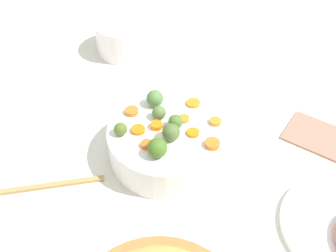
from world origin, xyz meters
TOP-DOWN VIEW (x-y plane):
  - tabletop at (0.00, 0.00)m, footprint 2.40×2.40m
  - serving_bowl_carrots at (-0.01, 0.00)m, footprint 0.28×0.28m
  - carrot_slice_0 at (-0.04, -0.06)m, footprint 0.04×0.04m
  - carrot_slice_1 at (0.01, -0.06)m, footprint 0.03×0.03m
  - carrot_slice_2 at (-0.05, 0.10)m, footprint 0.04×0.04m
  - carrot_slice_3 at (0.09, 0.06)m, footprint 0.05×0.05m
  - carrot_slice_4 at (0.03, 0.11)m, footprint 0.03×0.03m
  - carrot_slice_5 at (0.04, 0.04)m, footprint 0.03×0.03m
  - carrot_slice_6 at (-0.10, -0.04)m, footprint 0.04×0.04m
  - carrot_slice_7 at (-0.01, 0.05)m, footprint 0.04×0.04m
  - carrot_slice_8 at (-0.03, -0.02)m, footprint 0.04×0.04m
  - brussels_sprout_0 at (-0.01, 0.02)m, footprint 0.03×0.03m
  - brussels_sprout_1 at (-0.05, -0.09)m, footprint 0.03×0.03m
  - brussels_sprout_2 at (0.05, -0.06)m, footprint 0.04×0.04m
  - brussels_sprout_3 at (-0.10, 0.02)m, footprint 0.04×0.04m
  - brussels_sprout_4 at (-0.05, 0.01)m, footprint 0.03×0.03m
  - brussels_sprout_5 at (0.02, -0.01)m, footprint 0.04×0.04m
  - wooden_spoon at (-0.11, -0.37)m, footprint 0.15×0.30m
  - casserole_dish at (-0.48, 0.14)m, footprint 0.19×0.19m
  - dish_towel at (0.16, 0.36)m, footprint 0.21×0.18m

SIDE VIEW (x-z plane):
  - tabletop at x=0.00m, z-range 0.00..0.02m
  - dish_towel at x=0.16m, z-range 0.02..0.03m
  - wooden_spoon at x=-0.11m, z-range 0.02..0.03m
  - serving_bowl_carrots at x=-0.01m, z-range 0.02..0.10m
  - casserole_dish at x=-0.48m, z-range 0.02..0.12m
  - carrot_slice_5 at x=0.04m, z-range 0.10..0.11m
  - carrot_slice_2 at x=-0.05m, z-range 0.10..0.11m
  - carrot_slice_7 at x=-0.01m, z-range 0.10..0.11m
  - carrot_slice_0 at x=-0.04m, z-range 0.10..0.11m
  - carrot_slice_4 at x=0.03m, z-range 0.10..0.11m
  - carrot_slice_1 at x=0.01m, z-range 0.10..0.11m
  - carrot_slice_6 at x=-0.10m, z-range 0.10..0.11m
  - carrot_slice_3 at x=0.09m, z-range 0.10..0.11m
  - carrot_slice_8 at x=-0.03m, z-range 0.10..0.11m
  - brussels_sprout_1 at x=-0.05m, z-range 0.10..0.13m
  - brussels_sprout_4 at x=-0.05m, z-range 0.10..0.14m
  - brussels_sprout_0 at x=-0.01m, z-range 0.10..0.14m
  - brussels_sprout_5 at x=0.02m, z-range 0.10..0.14m
  - brussels_sprout_3 at x=-0.10m, z-range 0.10..0.14m
  - brussels_sprout_2 at x=0.05m, z-range 0.10..0.15m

